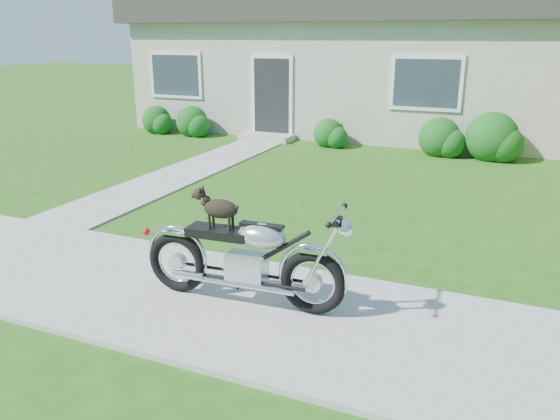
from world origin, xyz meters
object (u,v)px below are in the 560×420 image
(house, at_px, (358,53))
(potted_plant_right, at_px, (339,134))
(motorcycle_with_dog, at_px, (245,256))
(potted_plant_left, at_px, (189,123))

(house, height_order, potted_plant_right, house)
(house, relative_size, motorcycle_with_dog, 5.66)
(potted_plant_left, relative_size, motorcycle_with_dog, 0.30)
(motorcycle_with_dog, bearing_deg, potted_plant_left, 121.89)
(potted_plant_right, relative_size, motorcycle_with_dog, 0.29)
(house, distance_m, potted_plant_left, 5.49)
(potted_plant_left, distance_m, motorcycle_with_dog, 10.47)
(potted_plant_right, height_order, motorcycle_with_dog, motorcycle_with_dog)
(house, xyz_separation_m, potted_plant_left, (-3.87, -3.44, -1.83))
(potted_plant_left, height_order, motorcycle_with_dog, motorcycle_with_dog)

